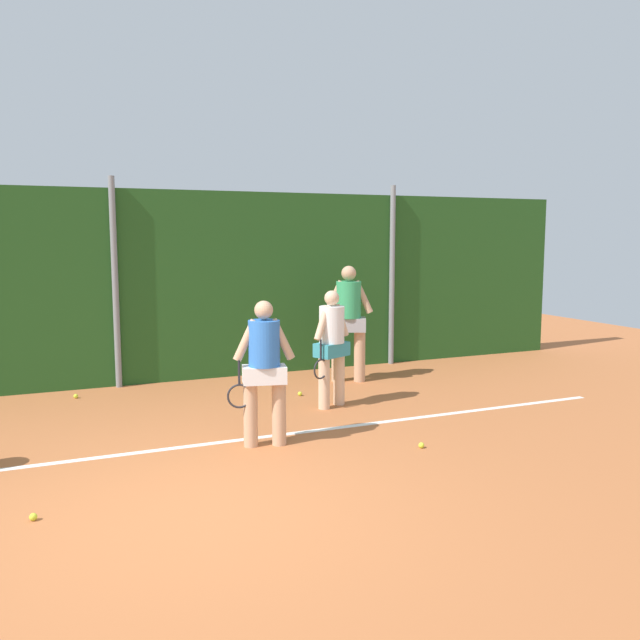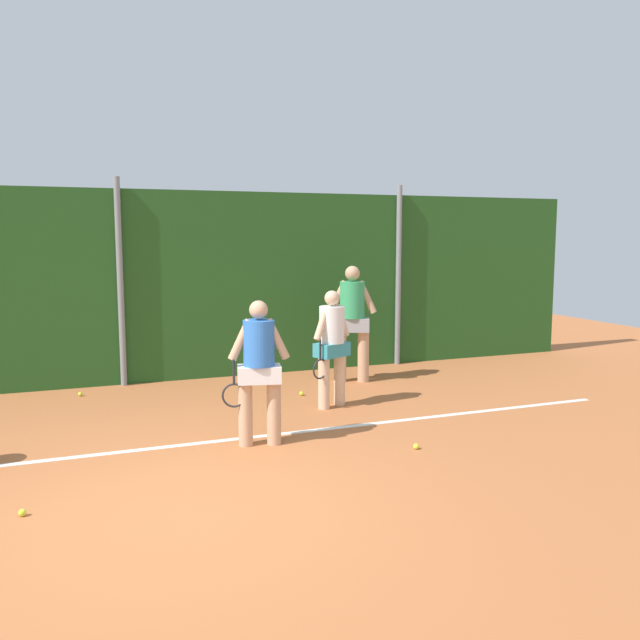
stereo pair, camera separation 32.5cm
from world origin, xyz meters
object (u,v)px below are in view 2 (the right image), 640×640
object	(u,v)px
player_foreground_near	(259,365)
player_backcourt_far	(352,317)
tennis_ball_8	(80,394)
tennis_ball_9	(302,394)
tennis_ball_2	(416,446)
tennis_ball_4	(22,513)
player_midcourt	(332,342)

from	to	relation	value
player_foreground_near	player_backcourt_far	bearing A→B (deg)	-118.32
player_backcourt_far	tennis_ball_8	bearing A→B (deg)	17.29
player_backcourt_far	tennis_ball_9	world-z (taller)	player_backcourt_far
player_backcourt_far	tennis_ball_2	distance (m)	3.73
player_backcourt_far	tennis_ball_4	bearing A→B (deg)	63.27
player_backcourt_far	player_foreground_near	bearing A→B (deg)	73.34
tennis_ball_4	player_foreground_near	bearing A→B (deg)	25.33
player_midcourt	player_backcourt_far	size ratio (longest dim) A/B	0.86
player_backcourt_far	player_midcourt	bearing A→B (deg)	80.79
player_backcourt_far	tennis_ball_8	distance (m)	4.40
player_foreground_near	tennis_ball_8	xyz separation A→B (m)	(-1.87, 3.24, -0.91)
tennis_ball_2	tennis_ball_4	xyz separation A→B (m)	(-4.08, -0.36, 0.00)
player_midcourt	tennis_ball_9	size ratio (longest dim) A/B	25.03
tennis_ball_8	tennis_ball_9	distance (m)	3.34
tennis_ball_2	tennis_ball_4	size ratio (longest dim) A/B	1.00
player_backcourt_far	tennis_ball_8	xyz separation A→B (m)	(-4.24, 0.55, -1.05)
tennis_ball_9	tennis_ball_8	bearing A→B (deg)	159.30
tennis_ball_9	tennis_ball_2	bearing A→B (deg)	-82.92
tennis_ball_2	tennis_ball_8	distance (m)	5.34
tennis_ball_2	tennis_ball_4	distance (m)	4.09
player_midcourt	tennis_ball_2	size ratio (longest dim) A/B	25.03
player_midcourt	player_foreground_near	bearing A→B (deg)	17.51
tennis_ball_4	tennis_ball_8	xyz separation A→B (m)	(0.59, 4.41, 0.00)
player_midcourt	tennis_ball_8	xyz separation A→B (m)	(-3.31, 1.94, -0.89)
player_midcourt	tennis_ball_9	bearing A→B (deg)	-101.43
player_backcourt_far	tennis_ball_2	size ratio (longest dim) A/B	29.09
player_midcourt	tennis_ball_2	xyz separation A→B (m)	(0.18, -2.11, -0.89)
player_foreground_near	tennis_ball_4	bearing A→B (deg)	38.32
player_foreground_near	tennis_ball_8	bearing A→B (deg)	-47.00
player_foreground_near	tennis_ball_8	size ratio (longest dim) A/B	25.49
tennis_ball_4	tennis_ball_8	distance (m)	4.45
player_midcourt	player_backcourt_far	bearing A→B (deg)	-148.58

